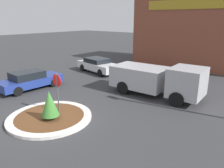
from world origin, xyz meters
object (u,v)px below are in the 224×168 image
Objects in this scene: utility_truck at (157,79)px; parked_sedan_blue at (30,80)px; stop_sign at (57,86)px; parked_sedan_white at (98,65)px.

parked_sedan_blue is at bearing -152.40° from utility_truck.
utility_truck is (2.67, 6.02, -0.40)m from stop_sign.
parked_sedan_white is (-4.93, 8.34, -0.86)m from stop_sign.
parked_sedan_blue is (-5.16, 1.30, -0.87)m from stop_sign.
parked_sedan_blue is at bearing 165.81° from stop_sign.
stop_sign is 6.59m from utility_truck.
stop_sign is 5.39m from parked_sedan_blue.
utility_truck reaches higher than parked_sedan_blue.
stop_sign is 0.49× the size of parked_sedan_blue.
stop_sign reaches higher than utility_truck.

